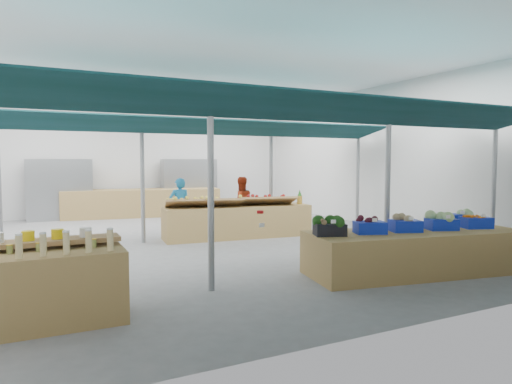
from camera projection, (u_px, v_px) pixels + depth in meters
floor at (190, 243)px, 10.99m from camera, size 13.00×13.00×0.00m
hall at (172, 135)px, 12.08m from camera, size 13.00×13.00×13.00m
pole_grid at (250, 168)px, 9.64m from camera, size 10.00×4.60×3.00m
awnings at (250, 122)px, 9.57m from camera, size 9.50×7.08×0.30m
back_shelving_left at (60, 190)px, 15.14m from camera, size 2.00×0.50×2.00m
back_shelving_right at (189, 186)px, 17.16m from camera, size 2.00×0.50×2.00m
bottle_shelf at (37, 286)px, 5.48m from camera, size 2.02×1.23×1.17m
veg_counter at (415, 252)px, 8.02m from camera, size 4.01×1.95×0.75m
fruit_counter at (238, 222)px, 11.73m from camera, size 3.87×1.32×0.81m
far_counter at (143, 203)px, 16.10m from camera, size 5.45×1.90×0.96m
crate_stack at (506, 250)px, 8.50m from camera, size 0.60×0.50×0.62m
vendor_left at (180, 206)px, 12.15m from camera, size 0.59×0.42×1.52m
vendor_right at (241, 203)px, 12.96m from camera, size 0.80×0.65×1.52m
crate_broccoli at (330, 226)px, 7.51m from camera, size 0.59×0.50×0.35m
crate_beets at (370, 226)px, 7.72m from camera, size 0.59×0.50×0.29m
crate_celeriac at (405, 223)px, 7.92m from camera, size 0.59×0.50×0.31m
crate_cabbage at (442, 221)px, 8.13m from camera, size 0.59×0.50×0.35m
crate_carrots at (476, 222)px, 8.34m from camera, size 0.59×0.50×0.29m
sparrow at (324, 222)px, 7.33m from camera, size 0.12×0.09×0.11m
pole_ribbon at (260, 213)px, 7.81m from camera, size 0.12×0.12×0.28m
apple_heap_yellow at (204, 201)px, 11.29m from camera, size 2.01×1.10×0.27m
apple_heap_red at (267, 199)px, 11.87m from camera, size 1.62×1.02×0.27m
pineapple at (300, 197)px, 12.20m from camera, size 0.14×0.14×0.39m
crate_extra at (457, 217)px, 8.80m from camera, size 0.61×0.54×0.32m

